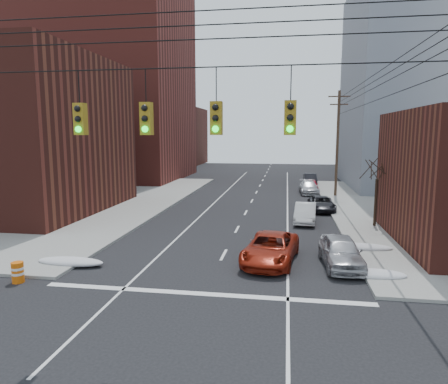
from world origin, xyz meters
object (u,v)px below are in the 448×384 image
(lot_car_a, at_px, (53,203))
(construction_barrel, at_px, (18,272))
(parked_car_c, at_px, (322,204))
(parked_car_e, at_px, (311,185))
(parked_car_a, at_px, (341,251))
(parked_car_f, at_px, (310,179))
(lot_car_d, at_px, (59,198))
(parked_car_d, at_px, (309,188))
(red_pickup, at_px, (271,248))
(lot_car_b, at_px, (108,192))
(lot_car_c, at_px, (35,200))
(parked_car_b, at_px, (305,213))

(lot_car_a, xyz_separation_m, construction_barrel, (7.35, -14.63, -0.42))
(lot_car_a, distance_m, construction_barrel, 16.38)
(parked_car_c, xyz_separation_m, parked_car_e, (-0.24, 12.25, 0.07))
(parked_car_a, xyz_separation_m, parked_car_c, (0.27, 14.78, -0.15))
(parked_car_e, relative_size, parked_car_f, 0.92)
(lot_car_d, xyz_separation_m, construction_barrel, (8.78, -17.79, -0.33))
(parked_car_d, bearing_deg, construction_barrel, -119.67)
(parked_car_f, bearing_deg, lot_car_d, -141.72)
(red_pickup, height_order, parked_car_e, red_pickup)
(red_pickup, bearing_deg, construction_barrel, -149.30)
(lot_car_b, bearing_deg, lot_car_c, 124.42)
(parked_car_d, bearing_deg, parked_car_a, -92.82)
(red_pickup, xyz_separation_m, parked_car_a, (3.52, -0.14, 0.04))
(red_pickup, xyz_separation_m, lot_car_a, (-18.46, 9.96, 0.16))
(parked_car_e, bearing_deg, lot_car_b, -155.51)
(parked_car_a, bearing_deg, lot_car_b, 136.11)
(parked_car_b, distance_m, lot_car_c, 23.20)
(construction_barrel, bearing_deg, parked_car_c, 52.34)
(parked_car_a, relative_size, parked_car_e, 1.12)
(parked_car_d, distance_m, lot_car_c, 27.60)
(parked_car_c, height_order, lot_car_d, lot_car_d)
(parked_car_c, xyz_separation_m, lot_car_c, (-24.75, -3.43, 0.25))
(parked_car_a, relative_size, lot_car_d, 1.16)
(parked_car_b, height_order, parked_car_e, parked_car_b)
(construction_barrel, bearing_deg, parked_car_a, 17.20)
(lot_car_b, distance_m, lot_car_c, 7.21)
(parked_car_d, bearing_deg, lot_car_b, -163.93)
(parked_car_d, height_order, construction_barrel, parked_car_d)
(red_pickup, height_order, parked_car_a, parked_car_a)
(lot_car_d, bearing_deg, parked_car_a, -97.53)
(lot_car_a, bearing_deg, lot_car_c, 49.62)
(red_pickup, distance_m, lot_car_d, 23.82)
(parked_car_c, relative_size, parked_car_e, 1.10)
(red_pickup, distance_m, construction_barrel, 12.05)
(parked_car_a, distance_m, parked_car_f, 32.73)
(lot_car_a, height_order, lot_car_b, lot_car_a)
(parked_car_d, height_order, lot_car_d, lot_car_d)
(parked_car_c, distance_m, construction_barrel, 24.39)
(parked_car_f, height_order, lot_car_d, lot_car_d)
(construction_barrel, bearing_deg, parked_car_b, 47.49)
(parked_car_a, xyz_separation_m, parked_car_b, (-1.33, 9.98, -0.06))
(lot_car_a, relative_size, lot_car_d, 1.16)
(parked_car_b, distance_m, parked_car_d, 14.71)
(lot_car_a, bearing_deg, parked_car_c, -91.93)
(parked_car_b, relative_size, parked_car_f, 0.98)
(parked_car_a, xyz_separation_m, parked_car_f, (0.27, 32.73, -0.04))
(parked_car_e, distance_m, lot_car_c, 29.10)
(parked_car_b, height_order, lot_car_a, lot_car_a)
(lot_car_c, bearing_deg, parked_car_e, -63.93)
(parked_car_e, distance_m, construction_barrel, 34.79)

